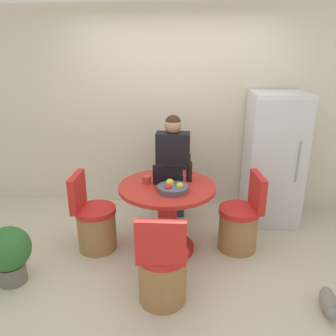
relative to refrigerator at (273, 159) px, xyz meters
name	(u,v)px	position (x,y,z in m)	size (l,w,h in m)	color
ground_plane	(162,267)	(-1.25, -1.16, -0.80)	(12.00, 12.00, 0.00)	beige
wall_back	(173,111)	(-1.25, 0.39, 0.50)	(7.00, 0.06, 2.60)	beige
refrigerator	(273,159)	(0.00, 0.00, 0.00)	(0.64, 0.70, 1.60)	silver
dining_table	(167,209)	(-1.23, -0.83, -0.32)	(0.99, 0.99, 0.75)	#B2261E
chair_left_side	(95,224)	(-2.01, -0.85, -0.51)	(0.43, 0.43, 0.85)	#9E7042
chair_right_side	(240,224)	(-0.46, -0.74, -0.51)	(0.45, 0.43, 0.85)	#9E7042
chair_near_camera	(162,272)	(-1.21, -1.61, -0.51)	(0.43, 0.43, 0.85)	#9E7042
person_seated	(173,164)	(-1.22, -0.11, -0.06)	(0.40, 0.37, 1.35)	#2D2D38
laptop	(168,179)	(-1.23, -0.76, 0.00)	(0.30, 0.23, 0.22)	#232328
fruit_bowl	(173,188)	(-1.17, -0.97, -0.01)	(0.30, 0.30, 0.10)	#4C4C56
coffee_cup	(147,180)	(-1.45, -0.79, -0.01)	(0.09, 0.09, 0.08)	#B2332D
bottle	(189,171)	(-1.01, -0.70, 0.07)	(0.06, 0.06, 0.30)	black
cat	(328,302)	(0.16, -1.63, -0.72)	(0.19, 0.43, 0.16)	gray
potted_plant	(9,252)	(-2.63, -1.47, -0.49)	(0.41, 0.41, 0.56)	slate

